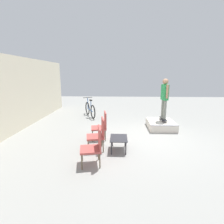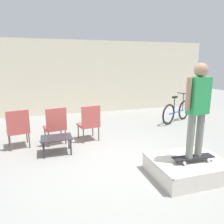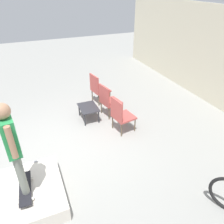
# 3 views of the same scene
# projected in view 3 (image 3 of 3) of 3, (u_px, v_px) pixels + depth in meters

# --- Properties ---
(ground_plane) EXTENTS (24.00, 24.00, 0.00)m
(ground_plane) POSITION_uv_depth(u_px,v_px,m) (65.00, 147.00, 5.45)
(ground_plane) COLOR gray
(skate_ramp_box) EXTENTS (1.39, 1.10, 0.35)m
(skate_ramp_box) POSITION_uv_depth(u_px,v_px,m) (33.00, 194.00, 4.06)
(skate_ramp_box) COLOR silver
(skate_ramp_box) RESTS_ON ground_plane
(skateboard_on_ramp) EXTENTS (0.80, 0.29, 0.07)m
(skateboard_on_ramp) POSITION_uv_depth(u_px,v_px,m) (25.00, 188.00, 3.87)
(skateboard_on_ramp) COLOR black
(skateboard_on_ramp) RESTS_ON skate_ramp_box
(person_skater) EXTENTS (0.57, 0.25, 1.70)m
(person_skater) POSITION_uv_depth(u_px,v_px,m) (12.00, 144.00, 3.35)
(person_skater) COLOR gray
(person_skater) RESTS_ON skateboard_on_ramp
(coffee_table) EXTENTS (0.71, 0.52, 0.40)m
(coffee_table) POSITION_uv_depth(u_px,v_px,m) (88.00, 109.00, 6.39)
(coffee_table) COLOR #2D2D33
(coffee_table) RESTS_ON ground_plane
(patio_chair_left) EXTENTS (0.61, 0.61, 1.00)m
(patio_chair_left) POSITION_uv_depth(u_px,v_px,m) (98.00, 88.00, 7.19)
(patio_chair_left) COLOR brown
(patio_chair_left) RESTS_ON ground_plane
(patio_chair_center) EXTENTS (0.61, 0.61, 1.00)m
(patio_chair_center) POSITION_uv_depth(u_px,v_px,m) (108.00, 100.00, 6.48)
(patio_chair_center) COLOR brown
(patio_chair_center) RESTS_ON ground_plane
(patio_chair_right) EXTENTS (0.60, 0.60, 1.00)m
(patio_chair_right) POSITION_uv_depth(u_px,v_px,m) (121.00, 114.00, 5.77)
(patio_chair_right) COLOR brown
(patio_chair_right) RESTS_ON ground_plane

